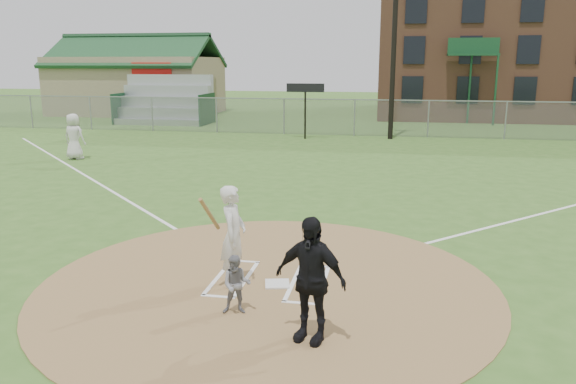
% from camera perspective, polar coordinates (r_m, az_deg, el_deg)
% --- Properties ---
extents(ground, '(140.00, 140.00, 0.00)m').
position_cam_1_polar(ground, '(10.51, -2.05, -9.36)').
color(ground, '#386121').
rests_on(ground, ground).
extents(dirt_circle, '(8.40, 8.40, 0.02)m').
position_cam_1_polar(dirt_circle, '(10.50, -2.05, -9.31)').
color(dirt_circle, '#977547').
rests_on(dirt_circle, ground).
extents(home_plate, '(0.53, 0.53, 0.03)m').
position_cam_1_polar(home_plate, '(10.44, -1.10, -9.31)').
color(home_plate, silver).
rests_on(home_plate, dirt_circle).
extents(foul_line_third, '(17.04, 17.04, 0.01)m').
position_cam_1_polar(foul_line_third, '(21.95, -20.12, 1.74)').
color(foul_line_third, white).
rests_on(foul_line_third, ground).
extents(catcher, '(0.54, 0.45, 0.98)m').
position_cam_1_polar(catcher, '(9.19, -5.25, -9.35)').
color(catcher, gray).
rests_on(catcher, dirt_circle).
extents(umpire, '(1.19, 0.77, 1.88)m').
position_cam_1_polar(umpire, '(8.17, 2.27, -8.85)').
color(umpire, black).
rests_on(umpire, dirt_circle).
extents(ondeck_player, '(1.00, 0.72, 1.92)m').
position_cam_1_polar(ondeck_player, '(25.34, -20.91, 5.28)').
color(ondeck_player, silver).
rests_on(ondeck_player, ground).
extents(batters_boxes, '(2.08, 1.88, 0.01)m').
position_cam_1_polar(batters_boxes, '(10.63, -1.87, -8.94)').
color(batters_boxes, white).
rests_on(batters_boxes, dirt_circle).
extents(batter_at_plate, '(0.63, 1.04, 1.86)m').
position_cam_1_polar(batter_at_plate, '(10.19, -5.59, -4.45)').
color(batter_at_plate, silver).
rests_on(batter_at_plate, dirt_circle).
extents(outfield_fence, '(56.08, 0.08, 2.03)m').
position_cam_1_polar(outfield_fence, '(31.69, 6.77, 7.53)').
color(outfield_fence, slate).
rests_on(outfield_fence, ground).
extents(bleachers, '(6.08, 3.20, 3.20)m').
position_cam_1_polar(bleachers, '(38.84, -12.49, 9.16)').
color(bleachers, '#B7BABF').
rests_on(bleachers, ground).
extents(clubhouse, '(12.20, 8.71, 6.23)m').
position_cam_1_polar(clubhouse, '(47.04, -14.97, 10.63)').
color(clubhouse, '#998B68').
rests_on(clubhouse, ground).
extents(light_pole, '(1.20, 0.30, 12.22)m').
position_cam_1_polar(light_pole, '(30.58, 10.85, 17.70)').
color(light_pole, black).
rests_on(light_pole, ground).
extents(scoreboard_sign, '(2.00, 0.10, 2.93)m').
position_cam_1_polar(scoreboard_sign, '(30.08, 1.77, 9.94)').
color(scoreboard_sign, black).
rests_on(scoreboard_sign, ground).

